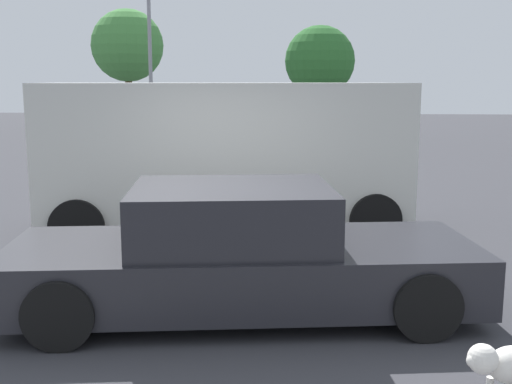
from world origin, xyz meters
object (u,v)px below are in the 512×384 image
Objects in this scene: dog at (506,364)px; light_post_mid at (149,8)px; sedan_foreground at (239,256)px; van_white at (225,154)px.

dog is 21.14m from light_post_mid.
light_post_mid is (-5.05, 17.64, 4.39)m from sedan_foreground.
sedan_foreground is 3.51m from van_white.
van_white is 15.39m from light_post_mid.
light_post_mid is (-7.18, 19.31, 4.71)m from dog.
light_post_mid reaches higher than van_white.
sedan_foreground reaches higher than dog.
sedan_foreground is 7.50× the size of dog.
sedan_foreground is 0.65× the size of light_post_mid.
van_white is at bearing -81.08° from dog.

